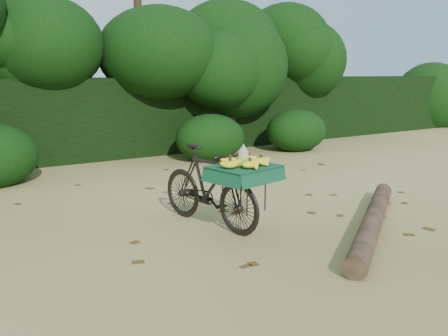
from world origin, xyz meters
TOP-DOWN VIEW (x-y plane):
  - ground at (0.00, 0.00)m, footprint 80.00×80.00m
  - vendor_bicycle at (-0.88, 0.32)m, footprint 0.96×1.84m
  - fallen_log at (0.76, -0.87)m, footprint 2.80×2.04m
  - hedge_backdrop at (0.00, 6.30)m, footprint 26.00×1.80m
  - tree_row at (-0.65, 5.50)m, footprint 14.50×2.00m
  - bush_clumps at (0.50, 4.30)m, footprint 8.80×1.70m
  - leaf_litter at (0.00, 0.65)m, footprint 7.00×7.30m

SIDE VIEW (x-z plane):
  - ground at x=0.00m, z-range 0.00..0.00m
  - leaf_litter at x=0.00m, z-range 0.00..0.01m
  - fallen_log at x=0.76m, z-range 0.00..0.23m
  - bush_clumps at x=0.50m, z-range 0.00..0.90m
  - vendor_bicycle at x=-0.88m, z-range 0.01..1.04m
  - hedge_backdrop at x=0.00m, z-range 0.00..1.80m
  - tree_row at x=-0.65m, z-range 0.00..4.00m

